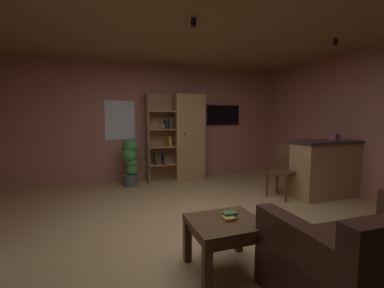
{
  "coord_description": "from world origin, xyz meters",
  "views": [
    {
      "loc": [
        -1.12,
        -2.78,
        1.39
      ],
      "look_at": [
        0.0,
        0.4,
        1.05
      ],
      "focal_mm": 23.71,
      "sensor_mm": 36.0,
      "label": 1
    }
  ],
  "objects_px": {
    "leather_couch": "(383,262)",
    "wall_mounted_tv": "(223,115)",
    "coffee_table": "(225,230)",
    "potted_floor_plant": "(130,160)",
    "kitchen_bar_counter": "(329,168)",
    "tissue_box": "(335,137)",
    "bookshelf_cabinet": "(185,138)",
    "table_book_0": "(229,218)",
    "dining_chair": "(284,167)",
    "table_book_1": "(230,213)"
  },
  "relations": [
    {
      "from": "leather_couch",
      "to": "wall_mounted_tv",
      "type": "height_order",
      "value": "wall_mounted_tv"
    },
    {
      "from": "coffee_table",
      "to": "potted_floor_plant",
      "type": "relative_size",
      "value": 0.66
    },
    {
      "from": "kitchen_bar_counter",
      "to": "wall_mounted_tv",
      "type": "relative_size",
      "value": 1.69
    },
    {
      "from": "tissue_box",
      "to": "potted_floor_plant",
      "type": "distance_m",
      "value": 3.92
    },
    {
      "from": "leather_couch",
      "to": "potted_floor_plant",
      "type": "height_order",
      "value": "potted_floor_plant"
    },
    {
      "from": "bookshelf_cabinet",
      "to": "table_book_0",
      "type": "bearing_deg",
      "value": -101.27
    },
    {
      "from": "coffee_table",
      "to": "dining_chair",
      "type": "relative_size",
      "value": 0.7
    },
    {
      "from": "coffee_table",
      "to": "wall_mounted_tv",
      "type": "distance_m",
      "value": 4.23
    },
    {
      "from": "leather_couch",
      "to": "potted_floor_plant",
      "type": "distance_m",
      "value": 4.33
    },
    {
      "from": "coffee_table",
      "to": "wall_mounted_tv",
      "type": "height_order",
      "value": "wall_mounted_tv"
    },
    {
      "from": "coffee_table",
      "to": "wall_mounted_tv",
      "type": "xyz_separation_m",
      "value": [
        1.78,
        3.68,
        1.1
      ]
    },
    {
      "from": "table_book_1",
      "to": "tissue_box",
      "type": "bearing_deg",
      "value": 25.92
    },
    {
      "from": "tissue_box",
      "to": "dining_chair",
      "type": "distance_m",
      "value": 1.06
    },
    {
      "from": "kitchen_bar_counter",
      "to": "tissue_box",
      "type": "relative_size",
      "value": 12.02
    },
    {
      "from": "dining_chair",
      "to": "leather_couch",
      "type": "bearing_deg",
      "value": -113.52
    },
    {
      "from": "tissue_box",
      "to": "leather_couch",
      "type": "xyz_separation_m",
      "value": [
        -1.93,
        -2.18,
        -0.76
      ]
    },
    {
      "from": "tissue_box",
      "to": "kitchen_bar_counter",
      "type": "bearing_deg",
      "value": -171.76
    },
    {
      "from": "bookshelf_cabinet",
      "to": "tissue_box",
      "type": "bearing_deg",
      "value": -43.47
    },
    {
      "from": "kitchen_bar_counter",
      "to": "leather_couch",
      "type": "distance_m",
      "value": 2.84
    },
    {
      "from": "wall_mounted_tv",
      "to": "coffee_table",
      "type": "bearing_deg",
      "value": -115.84
    },
    {
      "from": "kitchen_bar_counter",
      "to": "dining_chair",
      "type": "bearing_deg",
      "value": 163.7
    },
    {
      "from": "tissue_box",
      "to": "table_book_0",
      "type": "xyz_separation_m",
      "value": [
        -2.85,
        -1.42,
        -0.58
      ]
    },
    {
      "from": "table_book_0",
      "to": "dining_chair",
      "type": "distance_m",
      "value": 2.55
    },
    {
      "from": "kitchen_bar_counter",
      "to": "wall_mounted_tv",
      "type": "xyz_separation_m",
      "value": [
        -1.0,
        2.27,
        0.97
      ]
    },
    {
      "from": "table_book_1",
      "to": "dining_chair",
      "type": "bearing_deg",
      "value": 39.51
    },
    {
      "from": "tissue_box",
      "to": "coffee_table",
      "type": "height_order",
      "value": "tissue_box"
    },
    {
      "from": "kitchen_bar_counter",
      "to": "dining_chair",
      "type": "xyz_separation_m",
      "value": [
        -0.79,
        0.23,
        0.02
      ]
    },
    {
      "from": "coffee_table",
      "to": "potted_floor_plant",
      "type": "height_order",
      "value": "potted_floor_plant"
    },
    {
      "from": "table_book_1",
      "to": "wall_mounted_tv",
      "type": "xyz_separation_m",
      "value": [
        1.71,
        3.62,
        0.97
      ]
    },
    {
      "from": "table_book_1",
      "to": "wall_mounted_tv",
      "type": "relative_size",
      "value": 0.15
    },
    {
      "from": "potted_floor_plant",
      "to": "bookshelf_cabinet",
      "type": "bearing_deg",
      "value": 7.23
    },
    {
      "from": "table_book_0",
      "to": "potted_floor_plant",
      "type": "xyz_separation_m",
      "value": [
        -0.55,
        3.31,
        0.06
      ]
    },
    {
      "from": "bookshelf_cabinet",
      "to": "dining_chair",
      "type": "relative_size",
      "value": 2.1
    },
    {
      "from": "leather_couch",
      "to": "tissue_box",
      "type": "bearing_deg",
      "value": 48.38
    },
    {
      "from": "potted_floor_plant",
      "to": "wall_mounted_tv",
      "type": "bearing_deg",
      "value": 9.11
    },
    {
      "from": "leather_couch",
      "to": "bookshelf_cabinet",
      "type": "bearing_deg",
      "value": 93.04
    },
    {
      "from": "bookshelf_cabinet",
      "to": "potted_floor_plant",
      "type": "xyz_separation_m",
      "value": [
        -1.24,
        -0.16,
        -0.41
      ]
    },
    {
      "from": "dining_chair",
      "to": "coffee_table",
      "type": "bearing_deg",
      "value": -140.56
    },
    {
      "from": "leather_couch",
      "to": "table_book_0",
      "type": "xyz_separation_m",
      "value": [
        -0.91,
        0.76,
        0.18
      ]
    },
    {
      "from": "leather_couch",
      "to": "wall_mounted_tv",
      "type": "bearing_deg",
      "value": 79.36
    },
    {
      "from": "bookshelf_cabinet",
      "to": "coffee_table",
      "type": "relative_size",
      "value": 2.97
    },
    {
      "from": "table_book_1",
      "to": "potted_floor_plant",
      "type": "distance_m",
      "value": 3.31
    },
    {
      "from": "tissue_box",
      "to": "table_book_1",
      "type": "xyz_separation_m",
      "value": [
        -2.81,
        -1.37,
        -0.56
      ]
    },
    {
      "from": "leather_couch",
      "to": "dining_chair",
      "type": "height_order",
      "value": "dining_chair"
    },
    {
      "from": "tissue_box",
      "to": "table_book_1",
      "type": "distance_m",
      "value": 3.18
    },
    {
      "from": "coffee_table",
      "to": "table_book_0",
      "type": "xyz_separation_m",
      "value": [
        0.03,
        0.0,
        0.11
      ]
    },
    {
      "from": "tissue_box",
      "to": "wall_mounted_tv",
      "type": "distance_m",
      "value": 2.54
    },
    {
      "from": "bookshelf_cabinet",
      "to": "dining_chair",
      "type": "distance_m",
      "value": 2.27
    },
    {
      "from": "bookshelf_cabinet",
      "to": "coffee_table",
      "type": "distance_m",
      "value": 3.59
    },
    {
      "from": "tissue_box",
      "to": "dining_chair",
      "type": "height_order",
      "value": "tissue_box"
    }
  ]
}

